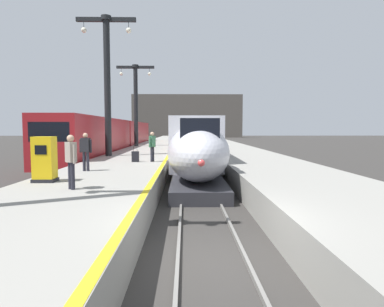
{
  "coord_description": "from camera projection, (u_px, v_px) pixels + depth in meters",
  "views": [
    {
      "loc": [
        -0.58,
        -7.15,
        2.93
      ],
      "look_at": [
        -0.28,
        7.88,
        1.8
      ],
      "focal_mm": 31.09,
      "sensor_mm": 36.0,
      "label": 1
    }
  ],
  "objects": [
    {
      "name": "passenger_far_waiting",
      "position": [
        71.0,
        158.0,
        10.23
      ],
      "size": [
        0.42,
        0.44,
        1.69
      ],
      "color": "#23232D",
      "rests_on": "platform_left"
    },
    {
      "name": "rolling_suitcase",
      "position": [
        135.0,
        157.0,
        18.72
      ],
      "size": [
        0.4,
        0.22,
        0.98
      ],
      "color": "black",
      "rests_on": "platform_left"
    },
    {
      "name": "rail_secondary_right",
      "position": [
        121.0,
        156.0,
        34.63
      ],
      "size": [
        0.08,
        110.0,
        0.12
      ],
      "primitive_type": "cube",
      "color": "slate",
      "rests_on": "ground"
    },
    {
      "name": "rail_main_right",
      "position": [
        198.0,
        156.0,
        34.78
      ],
      "size": [
        0.08,
        110.0,
        0.12
      ],
      "primitive_type": "cube",
      "color": "slate",
      "rests_on": "ground"
    },
    {
      "name": "rail_secondary_left",
      "position": [
        106.0,
        156.0,
        34.6
      ],
      "size": [
        0.08,
        110.0,
        0.12
      ],
      "primitive_type": "cube",
      "color": "slate",
      "rests_on": "ground"
    },
    {
      "name": "rail_main_left",
      "position": [
        184.0,
        156.0,
        34.76
      ],
      "size": [
        0.08,
        110.0,
        0.12
      ],
      "primitive_type": "cube",
      "color": "slate",
      "rests_on": "ground"
    },
    {
      "name": "platform_right",
      "position": [
        233.0,
        153.0,
        32.07
      ],
      "size": [
        4.8,
        110.0,
        1.05
      ],
      "primitive_type": "cube",
      "color": "gray",
      "rests_on": "ground"
    },
    {
      "name": "highspeed_train_main",
      "position": [
        190.0,
        137.0,
        39.44
      ],
      "size": [
        2.92,
        56.22,
        3.6
      ],
      "color": "silver",
      "rests_on": "ground"
    },
    {
      "name": "platform_left",
      "position": [
        149.0,
        154.0,
        31.91
      ],
      "size": [
        4.8,
        110.0,
        1.05
      ],
      "primitive_type": "cube",
      "color": "gray",
      "rests_on": "ground"
    },
    {
      "name": "platform_left_safety_stripe",
      "position": [
        173.0,
        148.0,
        31.92
      ],
      "size": [
        0.2,
        107.8,
        0.01
      ],
      "primitive_type": "cube",
      "color": "yellow",
      "rests_on": "platform_left"
    },
    {
      "name": "station_column_mid",
      "position": [
        107.0,
        73.0,
        22.55
      ],
      "size": [
        4.0,
        0.68,
        9.43
      ],
      "color": "black",
      "rests_on": "platform_left"
    },
    {
      "name": "ticket_machine_yellow",
      "position": [
        45.0,
        161.0,
        11.7
      ],
      "size": [
        0.76,
        0.62,
        1.6
      ],
      "color": "yellow",
      "rests_on": "platform_left"
    },
    {
      "name": "passenger_mid_platform",
      "position": [
        86.0,
        149.0,
        14.66
      ],
      "size": [
        0.56,
        0.28,
        1.69
      ],
      "color": "#23232D",
      "rests_on": "platform_left"
    },
    {
      "name": "regional_train_adjacent",
      "position": [
        117.0,
        136.0,
        36.38
      ],
      "size": [
        2.85,
        36.6,
        3.8
      ],
      "color": "maroon",
      "rests_on": "ground"
    },
    {
      "name": "passenger_near_edge",
      "position": [
        152.0,
        144.0,
        18.79
      ],
      "size": [
        0.36,
        0.52,
        1.69
      ],
      "color": "#23232D",
      "rests_on": "platform_left"
    },
    {
      "name": "ground_plane",
      "position": [
        212.0,
        261.0,
        7.36
      ],
      "size": [
        260.0,
        260.0,
        0.0
      ],
      "primitive_type": "plane",
      "color": "#33302D"
    },
    {
      "name": "station_column_far",
      "position": [
        136.0,
        97.0,
        35.51
      ],
      "size": [
        4.0,
        0.68,
        8.64
      ],
      "color": "black",
      "rests_on": "platform_left"
    },
    {
      "name": "terminus_back_wall",
      "position": [
        187.0,
        116.0,
        108.52
      ],
      "size": [
        36.0,
        2.0,
        14.0
      ],
      "primitive_type": "cube",
      "color": "#4C4742",
      "rests_on": "ground"
    }
  ]
}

